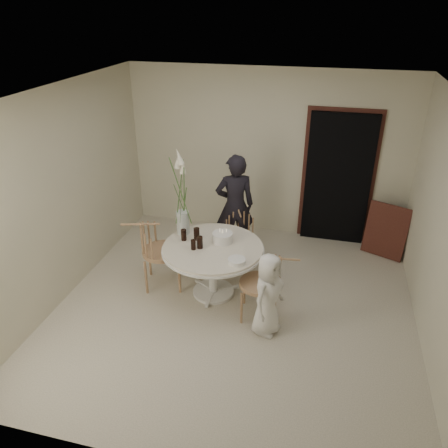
% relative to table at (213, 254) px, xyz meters
% --- Properties ---
extents(ground, '(4.50, 4.50, 0.00)m').
position_rel_table_xyz_m(ground, '(0.35, -0.25, -0.62)').
color(ground, silver).
rests_on(ground, ground).
extents(room_shell, '(4.50, 4.50, 4.50)m').
position_rel_table_xyz_m(room_shell, '(0.35, -0.25, 1.00)').
color(room_shell, silver).
rests_on(room_shell, ground).
extents(doorway, '(1.00, 0.10, 2.10)m').
position_rel_table_xyz_m(doorway, '(1.50, 1.94, 0.43)').
color(doorway, black).
rests_on(doorway, ground).
extents(door_trim, '(1.12, 0.03, 2.22)m').
position_rel_table_xyz_m(door_trim, '(1.50, 1.98, 0.49)').
color(door_trim, '#55281D').
rests_on(door_trim, ground).
extents(table, '(1.33, 1.33, 0.73)m').
position_rel_table_xyz_m(table, '(0.00, 0.00, 0.00)').
color(table, white).
rests_on(table, ground).
extents(picture_frame, '(0.65, 0.42, 0.83)m').
position_rel_table_xyz_m(picture_frame, '(2.30, 1.61, -0.20)').
color(picture_frame, '#55281D').
rests_on(picture_frame, ground).
extents(chair_far, '(0.55, 0.57, 0.79)m').
position_rel_table_xyz_m(chair_far, '(0.15, 0.93, -0.10)').
color(chair_far, '#9F8056').
rests_on(chair_far, ground).
extents(chair_right, '(0.55, 0.52, 0.87)m').
position_rel_table_xyz_m(chair_right, '(0.79, -0.29, -0.06)').
color(chair_right, '#9F8056').
rests_on(chair_right, ground).
extents(chair_left, '(0.67, 0.64, 0.97)m').
position_rel_table_xyz_m(chair_left, '(-0.85, 0.01, 0.01)').
color(chair_left, '#9F8056').
rests_on(chair_left, ground).
extents(girl, '(0.68, 0.57, 1.61)m').
position_rel_table_xyz_m(girl, '(0.03, 1.13, 0.19)').
color(girl, black).
rests_on(girl, ground).
extents(boy, '(0.49, 0.60, 1.05)m').
position_rel_table_xyz_m(boy, '(0.82, -0.58, -0.09)').
color(boy, white).
rests_on(boy, ground).
extents(birthday_cake, '(0.27, 0.27, 0.18)m').
position_rel_table_xyz_m(birthday_cake, '(0.09, 0.15, 0.18)').
color(birthday_cake, white).
rests_on(birthday_cake, table).
extents(cola_tumbler_a, '(0.09, 0.09, 0.16)m').
position_rel_table_xyz_m(cola_tumbler_a, '(-0.15, -0.08, 0.19)').
color(cola_tumbler_a, black).
rests_on(cola_tumbler_a, table).
extents(cola_tumbler_b, '(0.07, 0.07, 0.13)m').
position_rel_table_xyz_m(cola_tumbler_b, '(-0.22, -0.13, 0.18)').
color(cola_tumbler_b, black).
rests_on(cola_tumbler_b, table).
extents(cola_tumbler_c, '(0.07, 0.07, 0.15)m').
position_rel_table_xyz_m(cola_tumbler_c, '(-0.42, 0.07, 0.19)').
color(cola_tumbler_c, black).
rests_on(cola_tumbler_c, table).
extents(cola_tumbler_d, '(0.08, 0.08, 0.17)m').
position_rel_table_xyz_m(cola_tumbler_d, '(-0.26, 0.12, 0.20)').
color(cola_tumbler_d, black).
rests_on(cola_tumbler_d, table).
extents(plate_stack, '(0.28, 0.28, 0.05)m').
position_rel_table_xyz_m(plate_stack, '(0.38, -0.31, 0.14)').
color(plate_stack, white).
rests_on(plate_stack, table).
extents(flower_vase, '(0.17, 0.17, 1.20)m').
position_rel_table_xyz_m(flower_vase, '(-0.49, 0.25, 0.54)').
color(flower_vase, silver).
rests_on(flower_vase, table).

